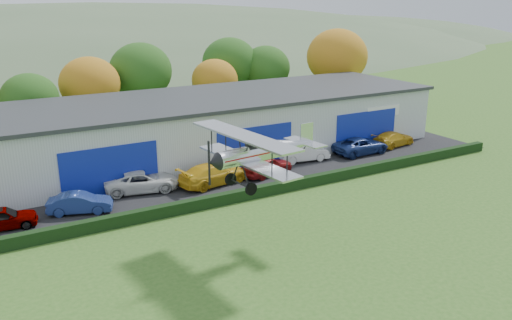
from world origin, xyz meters
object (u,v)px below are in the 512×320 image
car_3 (214,174)px  car_4 (267,166)px  car_6 (361,146)px  car_5 (303,153)px  car_0 (1,218)px  car_7 (393,139)px  car_1 (80,203)px  car_2 (142,181)px  hangar (223,123)px  biplane (259,151)px

car_3 → car_4: size_ratio=1.25×
car_6 → car_5: bearing=82.1°
car_0 → car_7: bearing=-80.9°
car_6 → car_0: bearing=92.3°
car_1 → car_2: size_ratio=0.77×
car_7 → hangar: bearing=56.3°
car_2 → car_5: car_5 is taller
car_0 → biplane: (12.56, -9.89, 4.98)m
car_2 → car_0: bearing=114.6°
car_1 → car_7: car_7 is taller
car_3 → car_0: bearing=83.3°
car_1 → car_5: (19.38, 2.07, 0.07)m
car_6 → car_7: bearing=-85.0°
car_4 → car_0: bearing=79.1°
car_0 → car_7: (34.41, 1.95, -0.01)m
car_2 → car_5: (14.54, 0.19, 0.00)m
biplane → car_3: bearing=71.6°
hangar → car_3: (-4.72, -7.85, -1.79)m
car_3 → car_7: (19.64, 1.15, -0.12)m
car_1 → car_6: bearing=-67.6°
car_0 → car_1: car_0 is taller
car_1 → car_5: 19.49m
car_2 → car_3: 5.36m
car_2 → car_6: 20.41m
hangar → biplane: 20.03m
car_5 → car_6: car_5 is taller
hangar → car_2: bearing=-146.5°
car_7 → car_2: bearing=80.2°
car_5 → biplane: (-11.54, -12.15, 4.93)m
car_2 → biplane: (3.00, -11.97, 4.94)m
car_6 → car_3: bearing=92.1°
car_1 → car_5: bearing=-64.5°
car_4 → car_7: car_4 is taller
car_3 → car_6: 15.22m
car_5 → car_7: car_5 is taller
car_0 → car_3: size_ratio=0.74×
car_1 → biplane: (7.84, -10.08, 5.00)m
car_3 → biplane: 11.95m
hangar → car_5: hangar is taller
biplane → car_0: bearing=135.1°
car_0 → car_6: size_ratio=0.77×
car_4 → car_7: size_ratio=0.94×
car_0 → car_2: (9.57, 2.08, 0.05)m
car_6 → hangar: bearing=55.2°
car_1 → car_3: (10.05, 0.60, 0.13)m
car_3 → car_4: car_3 is taller
car_3 → biplane: (-2.21, -10.69, 4.87)m
car_5 → car_0: bearing=103.7°
hangar → car_0: 21.41m
hangar → car_5: (4.61, -6.38, -1.85)m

